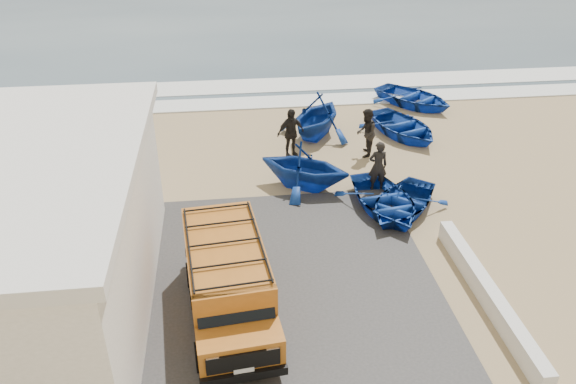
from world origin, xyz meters
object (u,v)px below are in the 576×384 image
fisherman_front (378,166)px  fisherman_middle (366,133)px  boat_mid_left (304,166)px  van (228,279)px  boat_near_right (402,203)px  boat_near_left (384,200)px  boat_mid_right (403,126)px  parapet (487,293)px  boat_far_left (316,116)px  boat_far_right (413,97)px  fisherman_back (291,133)px

fisherman_front → fisherman_middle: bearing=-95.8°
boat_mid_left → fisherman_front: fisherman_front is taller
van → boat_near_right: (5.66, 4.18, -0.74)m
boat_near_left → boat_mid_left: bearing=132.8°
boat_mid_right → fisherman_middle: (-2.02, -1.69, 0.55)m
parapet → boat_far_left: size_ratio=1.71×
parapet → boat_far_right: boat_far_right is taller
van → boat_far_left: size_ratio=1.39×
parapet → boat_mid_right: (0.97, 10.51, 0.12)m
boat_near_right → van: bearing=-103.3°
boat_near_right → boat_far_left: bearing=145.7°
fisherman_middle → boat_far_right: bearing=162.7°
boat_mid_left → boat_far_right: boat_mid_left is taller
parapet → van: 6.60m
boat_near_left → boat_mid_right: bearing=58.4°
van → boat_mid_right: (7.51, 10.16, -0.69)m
boat_near_left → boat_near_right: bearing=-27.6°
fisherman_front → fisherman_middle: size_ratio=0.96×
boat_far_right → fisherman_front: 8.61m
van → boat_mid_left: van is taller
parapet → fisherman_front: fisherman_front is taller
fisherman_front → fisherman_middle: 2.71m
fisherman_front → fisherman_back: 3.97m
boat_near_left → fisherman_front: (0.12, 1.41, 0.53)m
van → fisherman_front: size_ratio=2.70×
boat_near_left → boat_mid_right: size_ratio=0.95×
parapet → boat_mid_right: size_ratio=1.57×
parapet → boat_mid_left: bearing=119.9°
boat_near_left → boat_mid_right: boat_mid_right is taller
van → boat_mid_left: (2.78, 6.19, -0.24)m
boat_near_left → boat_far_left: boat_far_left is taller
boat_near_right → fisherman_middle: bearing=132.3°
van → boat_far_right: size_ratio=1.24×
van → fisherman_middle: size_ratio=2.58×
fisherman_front → boat_far_right: bearing=-116.7°
boat_mid_right → boat_far_right: size_ratio=0.97×
fisherman_back → boat_far_right: bearing=14.5°
boat_near_left → boat_mid_left: size_ratio=1.13×
boat_mid_left → boat_mid_right: (4.74, 3.97, -0.45)m
boat_mid_left → boat_mid_right: 6.20m
boat_near_left → boat_near_right: size_ratio=1.07×
boat_mid_left → fisherman_middle: bearing=-20.2°
boat_far_right → boat_mid_right: bearing=-151.9°
van → fisherman_front: (5.25, 5.77, -0.18)m
boat_far_right → fisherman_back: fisherman_back is taller
boat_mid_right → van: bearing=-146.4°
parapet → boat_near_right: 4.61m
boat_near_right → boat_far_right: 9.90m
boat_near_left → boat_far_left: size_ratio=1.03×
boat_mid_right → fisherman_middle: 2.69m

